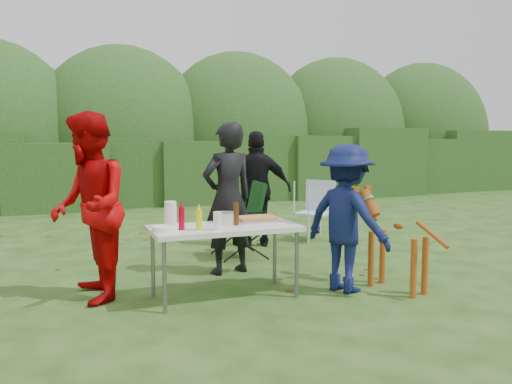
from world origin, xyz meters
name	(u,v)px	position (x,y,z in m)	size (l,w,h in m)	color
ground	(258,300)	(0.00, 0.00, 0.00)	(80.00, 80.00, 0.00)	#1E4211
hedge_row	(132,169)	(0.00, 8.00, 0.85)	(22.00, 1.40, 1.70)	#23471C
shrub_backdrop	(122,137)	(0.00, 9.60, 1.60)	(20.00, 2.60, 3.20)	#3D6628
folding_table	(224,231)	(-0.27, 0.22, 0.69)	(1.50, 0.70, 0.74)	silver
person_cook	(228,198)	(0.07, 1.14, 0.91)	(0.66, 0.43, 1.82)	black
person_red_jacket	(89,207)	(-1.56, 0.61, 0.95)	(0.92, 0.72, 1.89)	#AB0305
person_black_puffy	(257,189)	(1.00, 2.52, 0.86)	(1.01, 0.42, 1.72)	black
child	(347,218)	(1.00, -0.03, 0.78)	(1.01, 0.58, 1.56)	#0C1444
dog	(398,242)	(1.52, -0.21, 0.53)	(1.11, 0.44, 1.05)	#9E4714
camping_chair	(239,219)	(0.48, 1.90, 0.52)	(0.65, 0.65, 1.04)	#113914
lawn_chair	(315,210)	(2.00, 2.59, 0.47)	(0.56, 0.56, 0.95)	#54B0DE
food_tray	(256,221)	(0.13, 0.37, 0.75)	(0.45, 0.30, 0.02)	#B7B7BA
focaccia_bread	(256,218)	(0.13, 0.37, 0.78)	(0.40, 0.26, 0.04)	#C88047
mustard_bottle	(199,220)	(-0.58, 0.09, 0.84)	(0.06, 0.06, 0.20)	#D6DC0F
ketchup_bottle	(182,219)	(-0.74, 0.15, 0.85)	(0.06, 0.06, 0.22)	#A50018
beer_bottle	(236,214)	(-0.15, 0.22, 0.86)	(0.06, 0.06, 0.24)	#47230F
paper_towel_roll	(170,214)	(-0.80, 0.34, 0.87)	(0.12, 0.12, 0.26)	white
cup_stack	(217,221)	(-0.41, 0.01, 0.83)	(0.08, 0.08, 0.18)	white
pasta_bowl	(226,217)	(-0.18, 0.46, 0.79)	(0.26, 0.26, 0.10)	silver
plate_stack	(165,229)	(-0.90, 0.13, 0.77)	(0.24, 0.24, 0.05)	white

